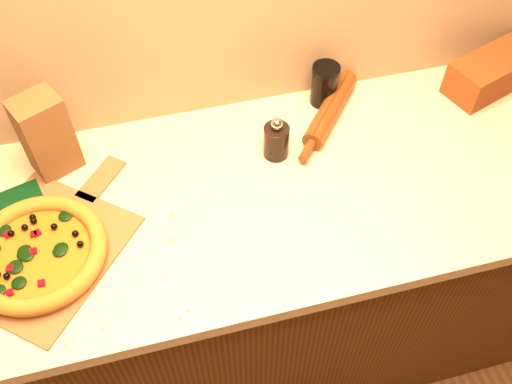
# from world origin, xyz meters

# --- Properties ---
(cabinet) EXTENTS (2.80, 0.65, 0.86)m
(cabinet) POSITION_xyz_m (0.00, 1.43, 0.43)
(cabinet) COLOR #431F0E
(cabinet) RESTS_ON ground
(countertop) EXTENTS (2.84, 0.68, 0.04)m
(countertop) POSITION_xyz_m (0.00, 1.43, 0.88)
(countertop) COLOR beige
(countertop) RESTS_ON cabinet
(pizza_peel) EXTENTS (0.50, 0.51, 0.01)m
(pizza_peel) POSITION_xyz_m (-0.46, 1.38, 0.90)
(pizza_peel) COLOR brown
(pizza_peel) RESTS_ON countertop
(pizza) EXTENTS (0.32, 0.32, 0.04)m
(pizza) POSITION_xyz_m (-0.47, 1.35, 0.93)
(pizza) COLOR #B7692D
(pizza) RESTS_ON pizza_peel
(cutting_board) EXTENTS (0.29, 0.34, 0.02)m
(cutting_board) POSITION_xyz_m (-0.55, 1.42, 0.90)
(cutting_board) COLOR black
(cutting_board) RESTS_ON countertop
(bottle_cap) EXTENTS (0.03, 0.03, 0.01)m
(bottle_cap) POSITION_xyz_m (-0.44, 1.34, 0.90)
(bottle_cap) COLOR black
(bottle_cap) RESTS_ON countertop
(pepper_grinder) EXTENTS (0.07, 0.07, 0.13)m
(pepper_grinder) POSITION_xyz_m (0.14, 1.53, 0.95)
(pepper_grinder) COLOR black
(pepper_grinder) RESTS_ON countertop
(rolling_pin) EXTENTS (0.28, 0.33, 0.06)m
(rolling_pin) POSITION_xyz_m (0.33, 1.63, 0.93)
(rolling_pin) COLOR #55230E
(rolling_pin) RESTS_ON countertop
(bread_bag) EXTENTS (0.40, 0.24, 0.10)m
(bread_bag) POSITION_xyz_m (0.87, 1.65, 0.95)
(bread_bag) COLOR brown
(bread_bag) RESTS_ON countertop
(paper_bag) EXTENTS (0.14, 0.13, 0.23)m
(paper_bag) POSITION_xyz_m (-0.42, 1.64, 1.01)
(paper_bag) COLOR brown
(paper_bag) RESTS_ON countertop
(dark_jar) EXTENTS (0.08, 0.08, 0.12)m
(dark_jar) POSITION_xyz_m (0.33, 1.69, 0.96)
(dark_jar) COLOR black
(dark_jar) RESTS_ON countertop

